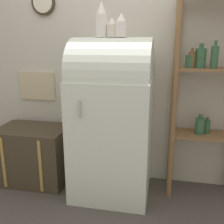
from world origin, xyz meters
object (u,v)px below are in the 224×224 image
vase_left (102,21)px  vase_right (121,26)px  suitcase_trunk (34,154)px  vase_center (112,28)px  refrigerator (112,117)px

vase_left → vase_right: 0.19m
suitcase_trunk → vase_center: (0.88, -0.05, 1.30)m
refrigerator → vase_right: (0.08, -0.01, 0.82)m
refrigerator → vase_right: 0.83m
vase_left → refrigerator: bearing=-5.9°
vase_left → vase_center: (0.10, -0.02, -0.06)m
vase_left → vase_right: vase_left is taller
vase_right → vase_center: bearing=176.1°
vase_right → suitcase_trunk: bearing=176.4°
suitcase_trunk → vase_right: (0.96, -0.06, 1.31)m
refrigerator → suitcase_trunk: 1.01m
suitcase_trunk → vase_left: (0.78, -0.04, 1.36)m
vase_right → vase_left: bearing=172.9°
refrigerator → vase_center: 0.81m
vase_left → vase_right: (0.18, -0.02, -0.05)m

